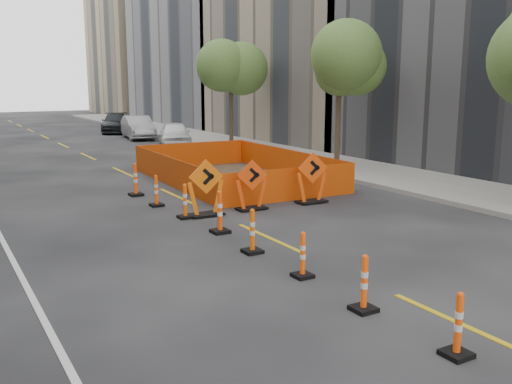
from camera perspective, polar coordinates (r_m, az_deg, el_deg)
ground_plane at (r=11.25m, az=12.09°, el=-9.27°), size 140.00×140.00×0.00m
sidewalk_right at (r=25.81m, az=9.11°, el=2.50°), size 4.00×90.00×0.15m
bld_right_c at (r=39.87m, az=7.60°, el=15.50°), size 12.00×16.00×14.00m
bld_right_d at (r=54.05m, az=-3.51°, el=17.58°), size 12.00×18.00×20.00m
bld_right_e at (r=70.74m, az=-10.41°, el=14.26°), size 12.00×14.00×16.00m
tree_r_b at (r=25.16m, az=8.34°, el=12.47°), size 2.80×2.80×5.95m
tree_r_c at (r=33.59m, az=-2.54°, el=12.20°), size 2.80×2.80×5.95m
channelizer_1 at (r=8.73m, az=19.59°, el=-12.38°), size 0.38×0.38×0.97m
channelizer_2 at (r=9.92m, az=10.78°, el=-8.93°), size 0.40×0.40×1.01m
channelizer_3 at (r=11.41m, az=4.70°, el=-6.26°), size 0.37×0.37×0.94m
channelizer_4 at (r=12.94m, az=-0.37°, el=-3.92°), size 0.41×0.41×1.03m
channelizer_5 at (r=14.64m, az=-3.63°, el=-2.01°), size 0.44×0.44×1.11m
channelizer_6 at (r=16.30m, az=-7.11°, el=-0.90°), size 0.40×0.40×1.01m
channelizer_7 at (r=18.01m, az=-9.94°, el=0.14°), size 0.39×0.39×1.00m
channelizer_8 at (r=19.78m, az=-11.96°, el=1.22°), size 0.44×0.44×1.12m
chevron_sign_left at (r=16.46m, az=-5.05°, el=0.43°), size 1.24×0.92×1.67m
chevron_sign_center at (r=17.19m, az=-0.44°, el=0.71°), size 1.18×0.95×1.54m
chevron_sign_right at (r=18.24m, az=5.60°, el=1.42°), size 1.23×0.93×1.64m
safety_fence at (r=22.34m, az=-2.35°, el=2.52°), size 5.40×8.86×1.09m
parked_car_near at (r=34.42m, az=-8.13°, el=5.76°), size 2.96×4.63×1.47m
parked_car_mid at (r=39.48m, az=-11.72°, el=6.35°), size 2.24×4.81×1.53m
parked_car_far at (r=44.61m, az=-13.86°, el=6.71°), size 3.45×5.28×1.42m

